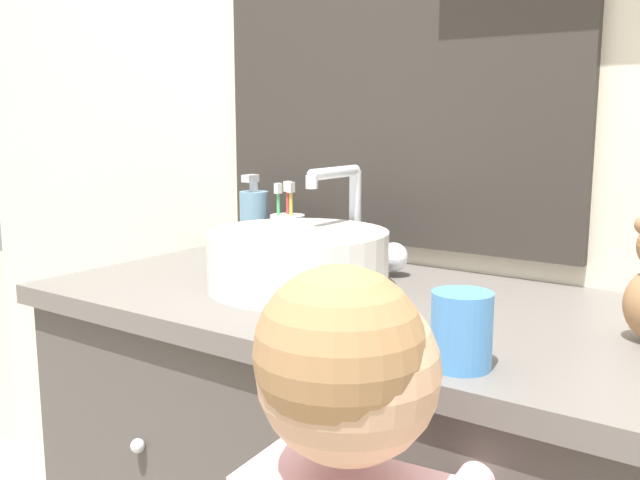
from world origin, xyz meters
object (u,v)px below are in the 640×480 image
object	(u,v)px
sink_basin	(301,258)
drinking_cup	(462,330)
toothbrush_holder	(287,235)
soap_dispenser	(254,221)

from	to	relation	value
sink_basin	drinking_cup	bearing A→B (deg)	-27.62
sink_basin	toothbrush_holder	bearing A→B (deg)	132.89
sink_basin	toothbrush_holder	distance (m)	0.28
toothbrush_holder	soap_dispenser	bearing A→B (deg)	179.73
soap_dispenser	drinking_cup	world-z (taller)	soap_dispenser
drinking_cup	sink_basin	bearing A→B (deg)	152.38
drinking_cup	toothbrush_holder	bearing A→B (deg)	145.01
soap_dispenser	drinking_cup	bearing A→B (deg)	-31.16
toothbrush_holder	drinking_cup	world-z (taller)	toothbrush_holder
sink_basin	toothbrush_holder	xyz separation A→B (m)	(-0.19, 0.20, -0.00)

